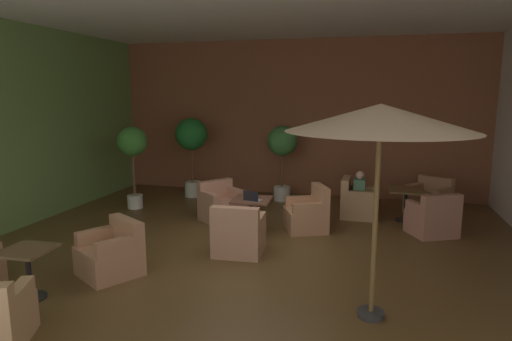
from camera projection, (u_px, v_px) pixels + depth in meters
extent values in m
cube|color=brown|center=(249.00, 251.00, 7.56)|extent=(9.81, 9.25, 0.02)
cube|color=brown|center=(295.00, 118.00, 11.58)|extent=(9.81, 0.08, 4.08)
cube|color=#699149|center=(7.00, 127.00, 8.42)|extent=(0.08, 9.25, 4.08)
cube|color=silver|center=(249.00, 1.00, 6.85)|extent=(9.81, 9.25, 0.06)
cylinder|color=black|center=(252.00, 233.00, 8.50)|extent=(0.36, 0.36, 0.02)
cylinder|color=black|center=(252.00, 217.00, 8.45)|extent=(0.07, 0.07, 0.65)
cube|color=brown|center=(252.00, 200.00, 8.39)|extent=(0.75, 0.75, 0.03)
cube|color=tan|center=(305.00, 220.00, 8.64)|extent=(0.99, 0.97, 0.43)
cube|color=tan|center=(320.00, 197.00, 8.61)|extent=(0.45, 0.73, 0.47)
cube|color=tan|center=(308.00, 208.00, 8.28)|extent=(0.59, 0.35, 0.20)
cube|color=tan|center=(300.00, 201.00, 8.87)|extent=(0.59, 0.35, 0.20)
cube|color=tan|center=(222.00, 211.00, 9.31)|extent=(1.07, 1.09, 0.44)
cube|color=tan|center=(215.00, 189.00, 9.46)|extent=(0.63, 0.73, 0.40)
cube|color=tan|center=(236.00, 194.00, 9.42)|extent=(0.54, 0.47, 0.22)
cube|color=tan|center=(210.00, 198.00, 9.03)|extent=(0.54, 0.47, 0.22)
cube|color=tan|center=(239.00, 240.00, 7.43)|extent=(0.85, 0.85, 0.44)
cube|color=tan|center=(235.00, 221.00, 7.06)|extent=(0.81, 0.23, 0.44)
cube|color=tan|center=(221.00, 220.00, 7.48)|extent=(0.19, 0.63, 0.22)
cube|color=tan|center=(259.00, 222.00, 7.36)|extent=(0.19, 0.63, 0.22)
cylinder|color=black|center=(31.00, 297.00, 5.79)|extent=(0.40, 0.40, 0.02)
cylinder|color=black|center=(29.00, 275.00, 5.74)|extent=(0.07, 0.07, 0.65)
cube|color=brown|center=(27.00, 250.00, 5.68)|extent=(0.63, 0.63, 0.03)
cube|color=tan|center=(18.00, 295.00, 4.70)|extent=(0.37, 0.61, 0.18)
cube|color=#B07B57|center=(109.00, 261.00, 6.52)|extent=(1.09, 1.08, 0.44)
cube|color=#B07B57|center=(127.00, 230.00, 6.65)|extent=(0.77, 0.56, 0.38)
cube|color=#B07B57|center=(116.00, 246.00, 6.20)|extent=(0.44, 0.59, 0.21)
cube|color=#B07B57|center=(96.00, 236.00, 6.67)|extent=(0.44, 0.59, 0.21)
cylinder|color=black|center=(404.00, 220.00, 9.35)|extent=(0.39, 0.39, 0.02)
cylinder|color=black|center=(405.00, 206.00, 9.30)|extent=(0.07, 0.07, 0.65)
cube|color=brown|center=(406.00, 190.00, 9.24)|extent=(0.76, 0.76, 0.03)
cube|color=tan|center=(359.00, 207.00, 9.59)|extent=(0.77, 0.74, 0.43)
cube|color=tan|center=(346.00, 187.00, 9.59)|extent=(0.19, 0.72, 0.44)
cube|color=tan|center=(362.00, 190.00, 9.80)|extent=(0.59, 0.15, 0.21)
cube|color=tan|center=(361.00, 196.00, 9.24)|extent=(0.59, 0.15, 0.21)
cube|color=#B1765F|center=(431.00, 223.00, 8.38)|extent=(1.01, 0.98, 0.45)
cube|color=#B1765F|center=(442.00, 205.00, 8.04)|extent=(0.77, 0.48, 0.41)
cube|color=#B1765F|center=(416.00, 208.00, 8.30)|extent=(0.36, 0.56, 0.20)
cube|color=#B1765F|center=(446.00, 206.00, 8.43)|extent=(0.36, 0.56, 0.20)
cube|color=#AE7C58|center=(428.00, 204.00, 9.94)|extent=(1.11, 1.11, 0.43)
cube|color=#AE7C58|center=(436.00, 185.00, 10.06)|extent=(0.76, 0.60, 0.38)
cube|color=#AE7C58|center=(442.00, 193.00, 9.61)|extent=(0.48, 0.59, 0.21)
cube|color=#AE7C58|center=(415.00, 188.00, 10.10)|extent=(0.48, 0.59, 0.21)
cylinder|color=#2D2D2D|center=(371.00, 314.00, 5.31)|extent=(0.32, 0.32, 0.08)
cylinder|color=brown|center=(375.00, 217.00, 5.10)|extent=(0.06, 0.06, 2.52)
cone|color=#D9B48D|center=(380.00, 118.00, 4.90)|extent=(2.16, 2.16, 0.31)
cylinder|color=silver|center=(282.00, 193.00, 11.12)|extent=(0.42, 0.42, 0.36)
cylinder|color=brown|center=(282.00, 170.00, 11.01)|extent=(0.06, 0.06, 0.85)
sphere|color=#377133|center=(282.00, 141.00, 10.88)|extent=(0.76, 0.76, 0.76)
cylinder|color=silver|center=(193.00, 189.00, 11.55)|extent=(0.42, 0.42, 0.40)
cylinder|color=brown|center=(192.00, 165.00, 11.43)|extent=(0.06, 0.06, 0.90)
sphere|color=#1D6827|center=(191.00, 134.00, 11.30)|extent=(0.83, 0.83, 0.83)
cylinder|color=silver|center=(135.00, 201.00, 10.37)|extent=(0.36, 0.36, 0.32)
cylinder|color=brown|center=(134.00, 175.00, 10.26)|extent=(0.06, 0.06, 0.99)
sphere|color=#397C2E|center=(132.00, 141.00, 10.12)|extent=(0.69, 0.69, 0.69)
cube|color=#487556|center=(360.00, 188.00, 9.51)|extent=(0.25, 0.35, 0.42)
sphere|color=tan|center=(360.00, 175.00, 9.46)|extent=(0.18, 0.18, 0.18)
cylinder|color=white|center=(256.00, 198.00, 8.22)|extent=(0.08, 0.08, 0.11)
cube|color=#9EA0A5|center=(253.00, 200.00, 8.28)|extent=(0.35, 0.28, 0.01)
cube|color=black|center=(251.00, 196.00, 8.17)|extent=(0.31, 0.07, 0.19)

